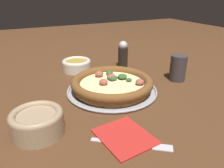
% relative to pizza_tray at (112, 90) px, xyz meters
% --- Properties ---
extents(ground_plane, '(3.00, 3.00, 0.00)m').
position_rel_pizza_tray_xyz_m(ground_plane, '(0.00, 0.00, -0.00)').
color(ground_plane, '#4C2D19').
extents(pizza_tray, '(0.31, 0.31, 0.01)m').
position_rel_pizza_tray_xyz_m(pizza_tray, '(0.00, 0.00, 0.00)').
color(pizza_tray, '#9E9EA3').
rests_on(pizza_tray, ground_plane).
extents(pizza, '(0.27, 0.27, 0.04)m').
position_rel_pizza_tray_xyz_m(pizza, '(-0.00, 0.00, 0.02)').
color(pizza, '#A86B33').
rests_on(pizza, pizza_tray).
extents(bowl_near, '(0.12, 0.12, 0.05)m').
position_rel_pizza_tray_xyz_m(bowl_near, '(-0.25, -0.04, 0.02)').
color(bowl_near, beige).
rests_on(bowl_near, ground_plane).
extents(bowl_far, '(0.13, 0.13, 0.06)m').
position_rel_pizza_tray_xyz_m(bowl_far, '(0.13, -0.26, 0.03)').
color(bowl_far, '#9E8466').
rests_on(bowl_far, ground_plane).
extents(drinking_cup, '(0.06, 0.06, 0.10)m').
position_rel_pizza_tray_xyz_m(drinking_cup, '(0.02, 0.27, 0.04)').
color(drinking_cup, '#383333').
rests_on(drinking_cup, ground_plane).
extents(napkin, '(0.14, 0.13, 0.01)m').
position_rel_pizza_tray_xyz_m(napkin, '(0.24, -0.08, -0.00)').
color(napkin, '#B2231E').
rests_on(napkin, ground_plane).
extents(fork, '(0.12, 0.16, 0.00)m').
position_rel_pizza_tray_xyz_m(fork, '(0.27, -0.07, -0.00)').
color(fork, '#B7B7BC').
rests_on(fork, ground_plane).
extents(pepper_shaker, '(0.04, 0.04, 0.12)m').
position_rel_pizza_tray_xyz_m(pepper_shaker, '(-0.21, 0.16, 0.05)').
color(pepper_shaker, black).
rests_on(pepper_shaker, ground_plane).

